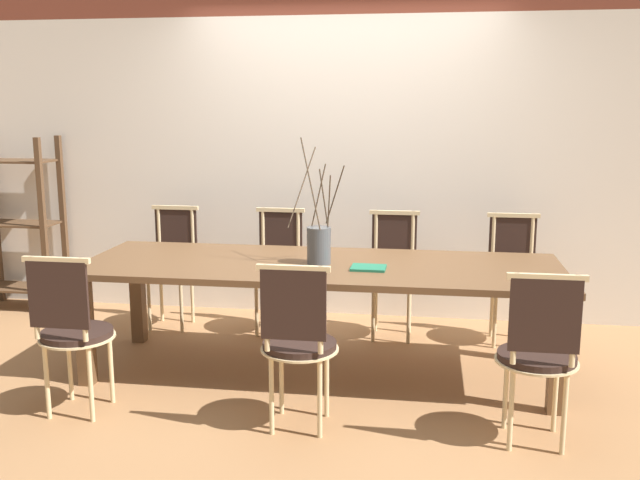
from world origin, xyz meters
name	(u,v)px	position (x,y,z in m)	size (l,w,h in m)	color
ground_plane	(320,372)	(0.00, 0.00, 0.00)	(16.00, 16.00, 0.00)	#9E7047
wall_rear	(346,119)	(0.00, 1.36, 1.60)	(12.00, 0.06, 3.20)	silver
dining_table	(320,275)	(0.00, 0.00, 0.66)	(3.03, 1.03, 0.73)	brown
chair_near_leftend	(72,327)	(-1.26, -0.83, 0.51)	(0.42, 0.42, 0.93)	black
chair_near_left	(298,338)	(0.01, -0.83, 0.51)	(0.42, 0.42, 0.93)	black
chair_near_center	(539,350)	(1.24, -0.83, 0.51)	(0.42, 0.42, 0.93)	black
chair_far_leftend	(172,261)	(-1.30, 0.83, 0.51)	(0.42, 0.42, 0.93)	black
chair_far_left	(278,265)	(-0.45, 0.83, 0.51)	(0.42, 0.42, 0.93)	black
chair_far_center	(393,269)	(0.42, 0.83, 0.51)	(0.42, 0.42, 0.93)	black
chair_far_right	(513,273)	(1.29, 0.83, 0.51)	(0.42, 0.42, 0.93)	black
vase_centerpiece	(319,244)	(-0.01, -0.01, 0.86)	(0.36, 0.31, 0.79)	#4C5156
book_stack	(368,268)	(0.32, -0.11, 0.74)	(0.21, 0.18, 0.02)	#1E6B4C
shelving_rack	(19,224)	(-2.74, 1.10, 0.72)	(0.68, 0.37, 1.46)	#513823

